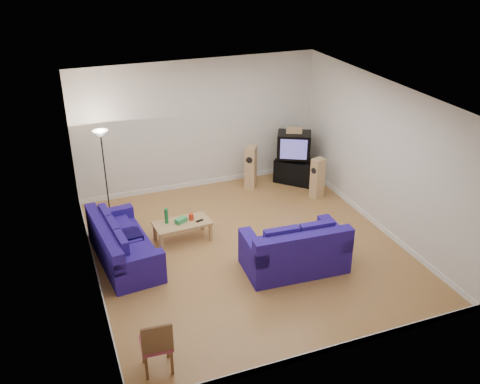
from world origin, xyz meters
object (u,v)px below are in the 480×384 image
object	(u,v)px
coffee_table	(182,225)
television	(294,145)
sofa_three_seat	(121,247)
sofa_loveseat	(295,253)
tv_stand	(295,171)

from	to	relation	value
coffee_table	television	xyz separation A→B (m)	(3.41, 1.80, 0.65)
sofa_three_seat	coffee_table	distance (m)	1.36
sofa_three_seat	coffee_table	world-z (taller)	sofa_three_seat
sofa_loveseat	sofa_three_seat	bearing A→B (deg)	157.75
coffee_table	tv_stand	xyz separation A→B (m)	(3.47, 1.78, -0.07)
sofa_loveseat	tv_stand	distance (m)	3.97
sofa_three_seat	television	bearing A→B (deg)	108.40
television	tv_stand	bearing A→B (deg)	2.24
tv_stand	television	bearing A→B (deg)	-159.58
sofa_loveseat	tv_stand	world-z (taller)	sofa_loveseat
sofa_three_seat	television	distance (m)	5.24
sofa_three_seat	coffee_table	size ratio (longest dim) A/B	1.91
sofa_loveseat	tv_stand	size ratio (longest dim) A/B	1.99
sofa_three_seat	sofa_loveseat	world-z (taller)	sofa_loveseat
coffee_table	tv_stand	world-z (taller)	tv_stand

